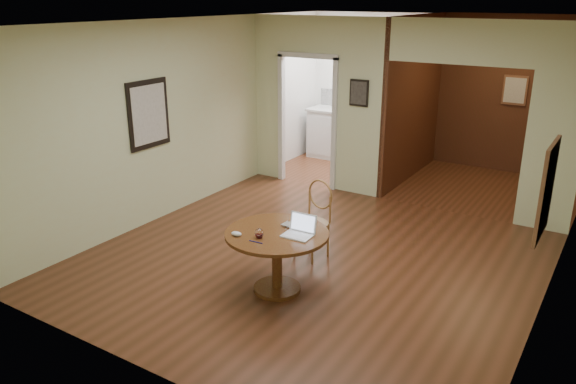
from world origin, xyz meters
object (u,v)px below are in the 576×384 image
Objects in this scene: chair at (315,215)px; open_laptop at (300,229)px; dining_table at (277,248)px; closed_laptop at (294,228)px.

chair reaches higher than open_laptop.
dining_table is at bearing -164.60° from open_laptop.
dining_table is 0.34m from open_laptop.
closed_laptop reaches higher than dining_table.
chair is at bearing 106.94° from closed_laptop.
chair is at bearing 95.31° from dining_table.
chair is at bearing 107.73° from open_laptop.
dining_table is 0.27m from closed_laptop.
closed_laptop is at bearing 146.09° from open_laptop.
dining_table is 1.15× the size of chair.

